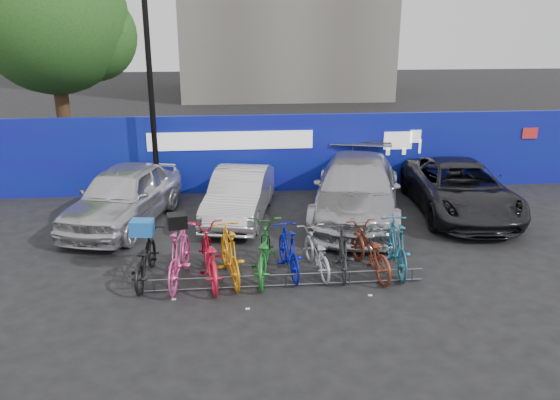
{
  "coord_description": "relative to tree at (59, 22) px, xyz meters",
  "views": [
    {
      "loc": [
        -1.06,
        -10.41,
        5.08
      ],
      "look_at": [
        0.13,
        2.0,
        0.99
      ],
      "focal_mm": 35.0,
      "sensor_mm": 36.0,
      "label": 1
    }
  ],
  "objects": [
    {
      "name": "bike_2",
      "position": [
        5.24,
        -10.19,
        -4.51
      ],
      "size": [
        1.03,
        2.2,
        1.11
      ],
      "primitive_type": "imported",
      "rotation": [
        0.0,
        0.0,
        3.29
      ],
      "color": "red",
      "rests_on": "ground"
    },
    {
      "name": "bike_6",
      "position": [
        7.49,
        -10.0,
        -4.62
      ],
      "size": [
        0.83,
        1.79,
        0.91
      ],
      "primitive_type": "imported",
      "rotation": [
        0.0,
        0.0,
        3.28
      ],
      "color": "#A4A9AC",
      "rests_on": "ground"
    },
    {
      "name": "bike_4",
      "position": [
        6.36,
        -10.07,
        -4.52
      ],
      "size": [
        0.99,
        2.17,
        1.1
      ],
      "primitive_type": "imported",
      "rotation": [
        0.0,
        0.0,
        3.02
      ],
      "color": "#1D6E25",
      "rests_on": "ground"
    },
    {
      "name": "car_2",
      "position": [
        9.1,
        -6.72,
        -4.27
      ],
      "size": [
        3.6,
        5.89,
        1.59
      ],
      "primitive_type": "imported",
      "rotation": [
        0.0,
        0.0,
        -0.27
      ],
      "color": "#AAA9AF",
      "rests_on": "ground"
    },
    {
      "name": "bike_3",
      "position": [
        5.67,
        -10.19,
        -4.49
      ],
      "size": [
        0.89,
        2.0,
        1.16
      ],
      "primitive_type": "imported",
      "rotation": [
        0.0,
        0.0,
        3.32
      ],
      "color": "orange",
      "rests_on": "ground"
    },
    {
      "name": "bike_9",
      "position": [
        9.18,
        -10.09,
        -4.5
      ],
      "size": [
        0.67,
        1.92,
        1.14
      ],
      "primitive_type": "imported",
      "rotation": [
        0.0,
        0.0,
        3.07
      ],
      "color": "#20617C",
      "rests_on": "ground"
    },
    {
      "name": "bike_8",
      "position": [
        8.6,
        -10.14,
        -4.56
      ],
      "size": [
        1.01,
        2.02,
        1.01
      ],
      "primitive_type": "imported",
      "rotation": [
        0.0,
        0.0,
        3.32
      ],
      "color": "maroon",
      "rests_on": "ground"
    },
    {
      "name": "ground",
      "position": [
        6.77,
        -10.06,
        -5.07
      ],
      "size": [
        100.0,
        100.0,
        0.0
      ],
      "primitive_type": "plane",
      "color": "black",
      "rests_on": "ground"
    },
    {
      "name": "cargo_crate",
      "position": [
        3.94,
        -10.06,
        -3.91
      ],
      "size": [
        0.47,
        0.38,
        0.31
      ],
      "primitive_type": "cube",
      "rotation": [
        0.0,
        0.0,
        -0.12
      ],
      "color": "blue",
      "rests_on": "bike_0"
    },
    {
      "name": "cargo_topcase",
      "position": [
        4.65,
        -10.21,
        -3.73
      ],
      "size": [
        0.43,
        0.4,
        0.27
      ],
      "primitive_type": "cube",
      "rotation": [
        0.0,
        0.0,
        0.2
      ],
      "color": "black",
      "rests_on": "bike_1"
    },
    {
      "name": "bike_1",
      "position": [
        4.65,
        -10.21,
        -4.47
      ],
      "size": [
        0.82,
        2.05,
        1.2
      ],
      "primitive_type": "imported",
      "rotation": [
        0.0,
        0.0,
        3.01
      ],
      "color": "#D8448D",
      "rests_on": "ground"
    },
    {
      "name": "hoarding",
      "position": [
        6.78,
        -4.06,
        -3.86
      ],
      "size": [
        22.0,
        0.18,
        2.4
      ],
      "color": "navy",
      "rests_on": "ground"
    },
    {
      "name": "car_3",
      "position": [
        12.01,
        -6.62,
        -4.36
      ],
      "size": [
        2.81,
        5.28,
        1.41
      ],
      "primitive_type": "imported",
      "rotation": [
        0.0,
        0.0,
        -0.1
      ],
      "color": "black",
      "rests_on": "ground"
    },
    {
      "name": "lamppost",
      "position": [
        3.57,
        -4.66,
        -1.8
      ],
      "size": [
        0.25,
        0.5,
        6.11
      ],
      "color": "black",
      "rests_on": "ground"
    },
    {
      "name": "bike_rack",
      "position": [
        6.77,
        -10.66,
        -4.91
      ],
      "size": [
        5.6,
        0.03,
        0.3
      ],
      "color": "#595B60",
      "rests_on": "ground"
    },
    {
      "name": "bike_5",
      "position": [
        6.9,
        -10.03,
        -4.54
      ],
      "size": [
        0.71,
        1.81,
        1.06
      ],
      "primitive_type": "imported",
      "rotation": [
        0.0,
        0.0,
        3.27
      ],
      "color": "#0911A6",
      "rests_on": "ground"
    },
    {
      "name": "tree",
      "position": [
        0.0,
        0.0,
        0.0
      ],
      "size": [
        5.4,
        5.2,
        7.8
      ],
      "color": "#382314",
      "rests_on": "ground"
    },
    {
      "name": "bike_7",
      "position": [
        8.03,
        -10.12,
        -4.57
      ],
      "size": [
        0.68,
        1.71,
        1.0
      ],
      "primitive_type": "imported",
      "rotation": [
        0.0,
        0.0,
        3.01
      ],
      "color": "#262628",
      "rests_on": "ground"
    },
    {
      "name": "car_0",
      "position": [
        2.94,
        -6.63,
        -4.3
      ],
      "size": [
        3.02,
        4.87,
        1.55
      ],
      "primitive_type": "imported",
      "rotation": [
        0.0,
        0.0,
        -0.28
      ],
      "color": "silver",
      "rests_on": "ground"
    },
    {
      "name": "bike_0",
      "position": [
        3.94,
        -10.06,
        -4.57
      ],
      "size": [
        0.77,
        1.94,
        1.0
      ],
      "primitive_type": "imported",
      "rotation": [
        0.0,
        0.0,
        3.09
      ],
      "color": "black",
      "rests_on": "ground"
    },
    {
      "name": "car_1",
      "position": [
        5.96,
        -6.47,
        -4.41
      ],
      "size": [
        2.18,
        4.19,
        1.32
      ],
      "primitive_type": "imported",
      "rotation": [
        0.0,
        0.0,
        -0.21
      ],
      "color": "#B3B2B7",
      "rests_on": "ground"
    }
  ]
}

